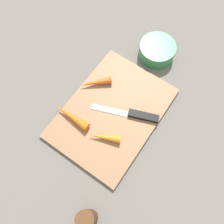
{
  "coord_description": "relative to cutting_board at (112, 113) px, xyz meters",
  "views": [
    {
      "loc": [
        -0.22,
        -0.15,
        0.67
      ],
      "look_at": [
        0.0,
        0.0,
        0.01
      ],
      "focal_mm": 38.29,
      "sensor_mm": 36.0,
      "label": 1
    }
  ],
  "objects": [
    {
      "name": "cutting_board",
      "position": [
        0.0,
        0.0,
        0.0
      ],
      "size": [
        0.36,
        0.26,
        0.01
      ],
      "primitive_type": "cube",
      "color": "#99704C",
      "rests_on": "ground_plane"
    },
    {
      "name": "carrot_longest",
      "position": [
        -0.08,
        0.09,
        0.02
      ],
      "size": [
        0.03,
        0.12,
        0.03
      ],
      "primitive_type": "cone",
      "rotation": [
        0.0,
        1.57,
        1.56
      ],
      "color": "orange",
      "rests_on": "cutting_board"
    },
    {
      "name": "carrot_shortest",
      "position": [
        -0.08,
        -0.03,
        0.02
      ],
      "size": [
        0.06,
        0.09,
        0.02
      ],
      "primitive_type": "cone",
      "rotation": [
        0.0,
        1.57,
        2.03
      ],
      "color": "orange",
      "rests_on": "cutting_board"
    },
    {
      "name": "knife",
      "position": [
        0.04,
        -0.07,
        0.01
      ],
      "size": [
        0.09,
        0.19,
        0.01
      ],
      "rotation": [
        0.0,
        0.0,
        1.93
      ],
      "color": "#B7B7BC",
      "rests_on": "cutting_board"
    },
    {
      "name": "carrot_medium",
      "position": [
        0.05,
        0.09,
        0.02
      ],
      "size": [
        0.09,
        0.09,
        0.02
      ],
      "primitive_type": "cone",
      "rotation": [
        0.0,
        1.57,
        2.37
      ],
      "color": "orange",
      "rests_on": "cutting_board"
    },
    {
      "name": "pepper_grinder",
      "position": [
        -0.27,
        -0.12,
        0.07
      ],
      "size": [
        0.04,
        0.04,
        0.14
      ],
      "primitive_type": "cylinder",
      "color": "brown",
      "rests_on": "ground_plane"
    },
    {
      "name": "ground_plane",
      "position": [
        0.0,
        0.0,
        -0.01
      ],
      "size": [
        1.4,
        1.4,
        0.0
      ],
      "primitive_type": "plane",
      "color": "slate"
    },
    {
      "name": "small_bowl",
      "position": [
        0.26,
        0.0,
        0.02
      ],
      "size": [
        0.12,
        0.12,
        0.05
      ],
      "primitive_type": "cylinder",
      "color": "#388C59",
      "rests_on": "ground_plane"
    }
  ]
}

